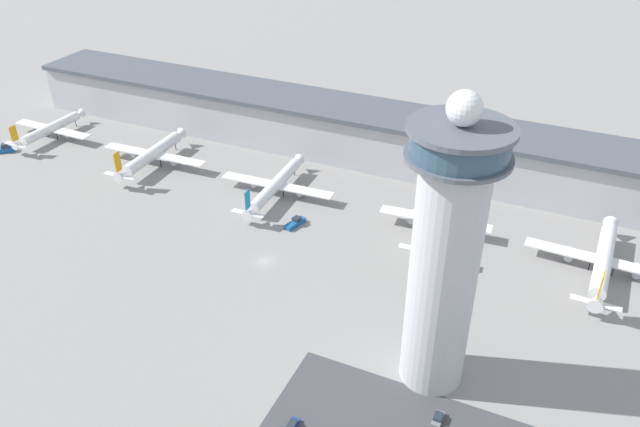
{
  "coord_description": "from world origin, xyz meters",
  "views": [
    {
      "loc": [
        71.43,
        -119.91,
        101.88
      ],
      "look_at": [
        12.52,
        9.29,
        13.35
      ],
      "focal_mm": 35.0,
      "sensor_mm": 36.0,
      "label": 1
    }
  ],
  "objects_px": {
    "airplane_gate_charlie": "(276,185)",
    "service_truck_catering": "(4,149)",
    "service_truck_fuel": "(295,223)",
    "airplane_gate_echo": "(604,260)",
    "car_green_van": "(292,427)",
    "airplane_gate_delta": "(435,219)",
    "control_tower": "(446,254)",
    "airplane_gate_alpha": "(51,129)",
    "airplane_gate_bravo": "(153,154)",
    "car_black_suv": "(438,419)"
  },
  "relations": [
    {
      "from": "airplane_gate_delta",
      "to": "service_truck_catering",
      "type": "distance_m",
      "value": 158.52
    },
    {
      "from": "airplane_gate_echo",
      "to": "car_black_suv",
      "type": "height_order",
      "value": "airplane_gate_echo"
    },
    {
      "from": "car_black_suv",
      "to": "control_tower",
      "type": "bearing_deg",
      "value": 112.78
    },
    {
      "from": "airplane_gate_charlie",
      "to": "airplane_gate_echo",
      "type": "distance_m",
      "value": 98.34
    },
    {
      "from": "airplane_gate_bravo",
      "to": "service_truck_catering",
      "type": "height_order",
      "value": "airplane_gate_bravo"
    },
    {
      "from": "service_truck_catering",
      "to": "car_black_suv",
      "type": "xyz_separation_m",
      "value": [
        177.48,
        -52.78,
        -0.51
      ]
    },
    {
      "from": "service_truck_catering",
      "to": "car_green_van",
      "type": "distance_m",
      "value": 165.63
    },
    {
      "from": "airplane_gate_delta",
      "to": "airplane_gate_echo",
      "type": "distance_m",
      "value": 46.09
    },
    {
      "from": "airplane_gate_echo",
      "to": "car_green_van",
      "type": "bearing_deg",
      "value": -123.34
    },
    {
      "from": "airplane_gate_alpha",
      "to": "service_truck_fuel",
      "type": "bearing_deg",
      "value": -8.26
    },
    {
      "from": "airplane_gate_alpha",
      "to": "service_truck_fuel",
      "type": "xyz_separation_m",
      "value": [
        111.94,
        -16.25,
        -3.14
      ]
    },
    {
      "from": "airplane_gate_echo",
      "to": "service_truck_catering",
      "type": "relative_size",
      "value": 5.38
    },
    {
      "from": "service_truck_catering",
      "to": "airplane_gate_charlie",
      "type": "bearing_deg",
      "value": 7.16
    },
    {
      "from": "airplane_gate_charlie",
      "to": "service_truck_fuel",
      "type": "height_order",
      "value": "airplane_gate_charlie"
    },
    {
      "from": "airplane_gate_charlie",
      "to": "car_green_van",
      "type": "bearing_deg",
      "value": -60.09
    },
    {
      "from": "airplane_gate_bravo",
      "to": "service_truck_catering",
      "type": "bearing_deg",
      "value": -166.04
    },
    {
      "from": "airplane_gate_alpha",
      "to": "car_black_suv",
      "type": "relative_size",
      "value": 8.35
    },
    {
      "from": "airplane_gate_charlie",
      "to": "airplane_gate_delta",
      "type": "distance_m",
      "value": 52.27
    },
    {
      "from": "airplane_gate_bravo",
      "to": "airplane_gate_delta",
      "type": "xyz_separation_m",
      "value": [
        101.23,
        -0.54,
        0.26
      ]
    },
    {
      "from": "airplane_gate_charlie",
      "to": "service_truck_catering",
      "type": "height_order",
      "value": "airplane_gate_charlie"
    },
    {
      "from": "airplane_gate_charlie",
      "to": "service_truck_fuel",
      "type": "xyz_separation_m",
      "value": [
        13.54,
        -13.14,
        -3.07
      ]
    },
    {
      "from": "control_tower",
      "to": "airplane_gate_bravo",
      "type": "bearing_deg",
      "value": 154.59
    },
    {
      "from": "airplane_gate_alpha",
      "to": "service_truck_catering",
      "type": "relative_size",
      "value": 4.45
    },
    {
      "from": "airplane_gate_echo",
      "to": "airplane_gate_charlie",
      "type": "bearing_deg",
      "value": 179.79
    },
    {
      "from": "service_truck_fuel",
      "to": "airplane_gate_alpha",
      "type": "bearing_deg",
      "value": 171.74
    },
    {
      "from": "service_truck_fuel",
      "to": "airplane_gate_echo",
      "type": "bearing_deg",
      "value": 8.57
    },
    {
      "from": "control_tower",
      "to": "airplane_gate_delta",
      "type": "relative_size",
      "value": 1.74
    },
    {
      "from": "airplane_gate_delta",
      "to": "car_green_van",
      "type": "bearing_deg",
      "value": -94.48
    },
    {
      "from": "airplane_gate_alpha",
      "to": "airplane_gate_echo",
      "type": "height_order",
      "value": "airplane_gate_echo"
    },
    {
      "from": "airplane_gate_bravo",
      "to": "car_green_van",
      "type": "height_order",
      "value": "airplane_gate_bravo"
    },
    {
      "from": "control_tower",
      "to": "airplane_gate_charlie",
      "type": "bearing_deg",
      "value": 140.98
    },
    {
      "from": "control_tower",
      "to": "airplane_gate_bravo",
      "type": "xyz_separation_m",
      "value": [
        -115.83,
        55.02,
        -27.57
      ]
    },
    {
      "from": "airplane_gate_alpha",
      "to": "control_tower",
      "type": "bearing_deg",
      "value": -19.12
    },
    {
      "from": "service_truck_fuel",
      "to": "car_green_van",
      "type": "xyz_separation_m",
      "value": [
        32.44,
        -66.8,
        -0.32
      ]
    },
    {
      "from": "airplane_gate_alpha",
      "to": "service_truck_fuel",
      "type": "height_order",
      "value": "airplane_gate_alpha"
    },
    {
      "from": "car_black_suv",
      "to": "airplane_gate_delta",
      "type": "bearing_deg",
      "value": 106.45
    },
    {
      "from": "service_truck_fuel",
      "to": "airplane_gate_charlie",
      "type": "bearing_deg",
      "value": 135.86
    },
    {
      "from": "airplane_gate_alpha",
      "to": "car_green_van",
      "type": "distance_m",
      "value": 166.59
    },
    {
      "from": "control_tower",
      "to": "airplane_gate_delta",
      "type": "height_order",
      "value": "control_tower"
    },
    {
      "from": "airplane_gate_delta",
      "to": "car_black_suv",
      "type": "distance_m",
      "value": 69.28
    },
    {
      "from": "control_tower",
      "to": "airplane_gate_echo",
      "type": "xyz_separation_m",
      "value": [
        31.47,
        53.84,
        -27.94
      ]
    },
    {
      "from": "service_truck_catering",
      "to": "car_green_van",
      "type": "xyz_separation_m",
      "value": [
        151.62,
        -66.67,
        -0.55
      ]
    },
    {
      "from": "airplane_gate_delta",
      "to": "car_green_van",
      "type": "xyz_separation_m",
      "value": [
        -6.28,
        -80.22,
        -4.26
      ]
    },
    {
      "from": "airplane_gate_bravo",
      "to": "airplane_gate_delta",
      "type": "distance_m",
      "value": 101.23
    },
    {
      "from": "airplane_gate_alpha",
      "to": "airplane_gate_bravo",
      "type": "bearing_deg",
      "value": -2.64
    },
    {
      "from": "airplane_gate_echo",
      "to": "service_truck_fuel",
      "type": "xyz_separation_m",
      "value": [
        -84.8,
        -12.78,
        -3.31
      ]
    },
    {
      "from": "control_tower",
      "to": "car_green_van",
      "type": "xyz_separation_m",
      "value": [
        -20.88,
        -25.74,
        -31.57
      ]
    },
    {
      "from": "service_truck_fuel",
      "to": "airplane_gate_delta",
      "type": "bearing_deg",
      "value": 19.12
    },
    {
      "from": "airplane_gate_alpha",
      "to": "airplane_gate_echo",
      "type": "xyz_separation_m",
      "value": [
        196.73,
        -3.46,
        0.17
      ]
    },
    {
      "from": "airplane_gate_bravo",
      "to": "service_truck_catering",
      "type": "relative_size",
      "value": 5.14
    }
  ]
}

